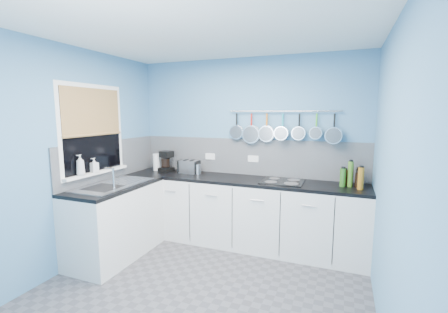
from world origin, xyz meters
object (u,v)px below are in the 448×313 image
Objects in this scene: toaster at (189,167)px; canister at (198,169)px; hob at (283,181)px; soap_bottle_a at (80,165)px; soap_bottle_b at (94,165)px; coffee_maker at (166,161)px; paper_towel at (157,162)px.

toaster is 2.04× the size of canister.
hob is at bearing 1.56° from toaster.
soap_bottle_a reaches higher than hob.
soap_bottle_b is at bearing -130.18° from canister.
soap_bottle_a is 1.39× the size of soap_bottle_b.
hob is (1.37, -0.09, -0.09)m from toaster.
toaster is 0.55× the size of hob.
hob is (2.09, 0.96, -0.23)m from soap_bottle_b.
hob is at bearing 29.08° from soap_bottle_a.
coffee_maker is 1.07× the size of toaster.
coffee_maker is at bearing 177.44° from hob.
hob is at bearing 9.88° from coffee_maker.
coffee_maker reaches higher than hob.
paper_towel is 0.69m from canister.
soap_bottle_b is 1.36m from canister.
paper_towel is 0.54m from toaster.
soap_bottle_a is 0.46× the size of hob.
canister is at bearing 176.51° from hob.
coffee_maker reaches higher than toaster.
soap_bottle_b is 0.61× the size of toaster.
canister is 0.27× the size of hob.
toaster is at bearing 14.59° from coffee_maker.
toaster is (0.72, 1.26, -0.18)m from soap_bottle_a.
soap_bottle_a is at bearing -150.92° from hob.
paper_towel reaches higher than canister.
soap_bottle_b is (0.00, 0.21, -0.03)m from soap_bottle_a.
soap_bottle_a is at bearing -98.21° from paper_towel.
soap_bottle_b is 1.07m from paper_towel.
soap_bottle_b is 1.10m from coffee_maker.
hob is (1.74, -0.08, -0.14)m from coffee_maker.
coffee_maker is (0.17, -0.02, 0.03)m from paper_towel.
coffee_maker reaches higher than paper_towel.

